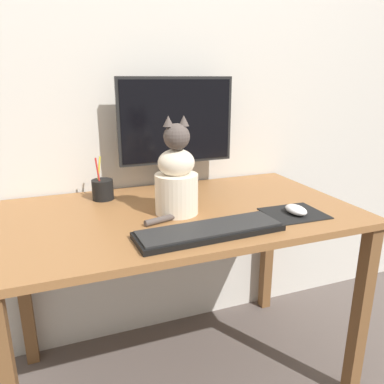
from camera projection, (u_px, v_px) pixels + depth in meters
name	position (u px, v px, depth m)	size (l,w,h in m)	color
ground_plane	(183.00, 375.00, 1.61)	(12.00, 12.00, 0.00)	#564C47
wall_back	(150.00, 73.00, 1.60)	(7.00, 0.04, 2.50)	beige
desk	(181.00, 235.00, 1.42)	(1.29, 0.74, 0.76)	brown
monitor	(177.00, 127.00, 1.58)	(0.50, 0.17, 0.48)	black
keyboard	(210.00, 231.00, 1.18)	(0.48, 0.17, 0.02)	black
mousepad_right	(294.00, 213.00, 1.35)	(0.21, 0.18, 0.00)	black
computer_mouse_right	(296.00, 210.00, 1.34)	(0.06, 0.10, 0.03)	white
cat	(176.00, 178.00, 1.32)	(0.23, 0.18, 0.35)	beige
pen_cup	(103.00, 189.00, 1.51)	(0.09, 0.09, 0.17)	black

